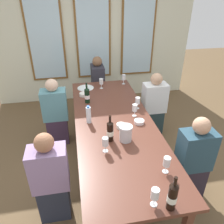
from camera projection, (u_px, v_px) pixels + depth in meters
The scene contains 24 objects.
ground_plane at pixel (114, 165), 3.28m from camera, with size 12.00×12.00×0.00m, color brown.
back_wall_with_windows at pixel (93, 32), 4.56m from camera, with size 4.21×0.10×2.90m.
dining_table at pixel (114, 126), 2.94m from camera, with size 1.01×2.83×0.74m.
white_plate_0 at pixel (86, 88), 3.85m from camera, with size 0.28×0.28×0.01m, color white.
metal_pitcher at pixel (126, 133), 2.53m from camera, with size 0.16×0.16×0.19m.
wine_bottle_0 at pixel (87, 95), 3.33m from camera, with size 0.08×0.08×0.31m.
wine_bottle_1 at pixel (172, 196), 1.73m from camera, with size 0.08×0.08×0.34m.
wine_bottle_2 at pixel (110, 131), 2.51m from camera, with size 0.08×0.08×0.33m.
tasting_bowl_0 at pixel (121, 126), 2.79m from camera, with size 0.11×0.11×0.05m, color white.
tasting_bowl_1 at pixel (139, 122), 2.88m from camera, with size 0.13×0.13×0.04m, color white.
tasting_bowl_2 at pixel (84, 94), 3.58m from camera, with size 0.13×0.13×0.05m, color white.
water_bottle at pixel (89, 115), 2.85m from camera, with size 0.06×0.06×0.24m.
wine_glass_0 at pixel (138, 101), 3.17m from camera, with size 0.07×0.07×0.17m.
wine_glass_1 at pixel (167, 162), 2.08m from camera, with size 0.07×0.07×0.17m.
wine_glass_2 at pixel (124, 77), 3.96m from camera, with size 0.07×0.07×0.17m.
wine_glass_3 at pixel (135, 108), 2.99m from camera, with size 0.07×0.07×0.17m.
wine_glass_4 at pixel (105, 142), 2.35m from camera, with size 0.07×0.07×0.17m.
wine_glass_5 at pixel (101, 82), 3.80m from camera, with size 0.07×0.07×0.17m.
wine_glass_6 at pixel (155, 195), 1.77m from camera, with size 0.07×0.07×0.17m.
seated_person_0 at pixel (56, 114), 3.52m from camera, with size 0.38×0.24×1.11m.
seated_person_1 at pixel (154, 107), 3.73m from camera, with size 0.38×0.24×1.11m.
seated_person_2 at pixel (51, 180), 2.33m from camera, with size 0.38×0.24×1.11m.
seated_person_3 at pixel (193, 161), 2.58m from camera, with size 0.38×0.24×1.11m.
seated_person_4 at pixel (98, 85), 4.52m from camera, with size 0.24×0.38×1.11m.
Camera 1 is at (-0.47, -2.41, 2.30)m, focal length 35.80 mm.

